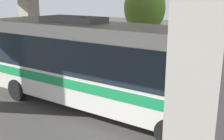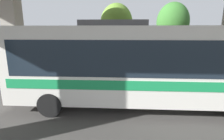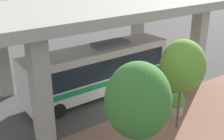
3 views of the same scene
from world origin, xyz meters
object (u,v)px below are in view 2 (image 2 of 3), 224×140
bus (138,62)px  planter_middle (76,68)px  fire_hydrant (133,73)px  street_tree_far (173,22)px  street_tree_near (116,23)px  planter_front (100,66)px

bus → planter_middle: size_ratio=6.25×
fire_hydrant → planter_middle: size_ratio=0.57×
bus → street_tree_far: (-8.23, 3.59, 2.03)m
bus → planter_middle: 5.63m
planter_middle → street_tree_near: street_tree_near is taller
planter_middle → street_tree_near: 4.83m
bus → planter_front: bus is taller
fire_hydrant → bus: bearing=-0.6°
planter_middle → fire_hydrant: bearing=96.4°
planter_front → fire_hydrant: bearing=68.0°
fire_hydrant → planter_middle: 3.96m
street_tree_near → fire_hydrant: bearing=30.0°
fire_hydrant → street_tree_near: size_ratio=0.19×
bus → fire_hydrant: bearing=179.4°
bus → street_tree_far: bearing=156.4°
planter_middle → bus: bearing=44.6°
bus → fire_hydrant: (-4.35, 0.05, -1.57)m
planter_middle → street_tree_near: size_ratio=0.33×
fire_hydrant → street_tree_near: street_tree_near is taller
bus → fire_hydrant: size_ratio=10.94×
planter_front → street_tree_near: street_tree_near is taller
fire_hydrant → planter_middle: (0.44, -3.92, 0.37)m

